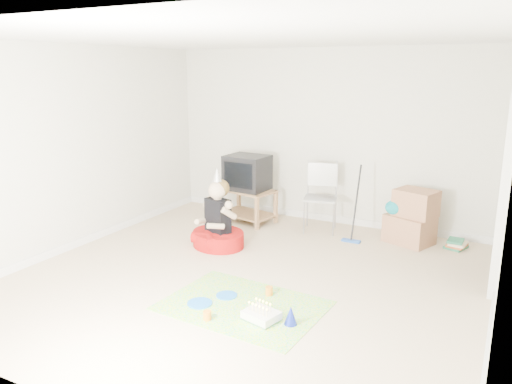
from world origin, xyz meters
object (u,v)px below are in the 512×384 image
at_px(birthday_cake, 261,316).
at_px(tv_stand, 247,203).
at_px(folding_chair, 321,198).
at_px(cardboard_boxes, 411,218).
at_px(crt_tv, 247,173).
at_px(seated_woman, 218,229).

bearing_deg(birthday_cake, tv_stand, 120.84).
distance_m(tv_stand, birthday_cake, 3.14).
bearing_deg(folding_chair, cardboard_boxes, 3.65).
bearing_deg(cardboard_boxes, birthday_cake, -105.86).
distance_m(crt_tv, birthday_cake, 3.22).
xyz_separation_m(folding_chair, seated_woman, (-0.97, -1.23, -0.26)).
distance_m(cardboard_boxes, seated_woman, 2.59).
xyz_separation_m(tv_stand, cardboard_boxes, (2.41, 0.15, 0.06)).
distance_m(folding_chair, seated_woman, 1.58).
distance_m(folding_chair, birthday_cake, 2.83).
relative_size(cardboard_boxes, seated_woman, 0.70).
relative_size(tv_stand, crt_tv, 1.49).
relative_size(crt_tv, birthday_cake, 1.68).
xyz_separation_m(crt_tv, cardboard_boxes, (2.41, 0.15, -0.42)).
height_order(crt_tv, folding_chair, crt_tv).
xyz_separation_m(tv_stand, birthday_cake, (1.61, -2.69, -0.25)).
relative_size(tv_stand, folding_chair, 0.90).
bearing_deg(birthday_cake, folding_chair, 99.30).
xyz_separation_m(folding_chair, birthday_cake, (0.45, -2.76, -0.45)).
relative_size(folding_chair, cardboard_boxes, 1.36).
distance_m(crt_tv, folding_chair, 1.19).
bearing_deg(cardboard_boxes, folding_chair, -176.35).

